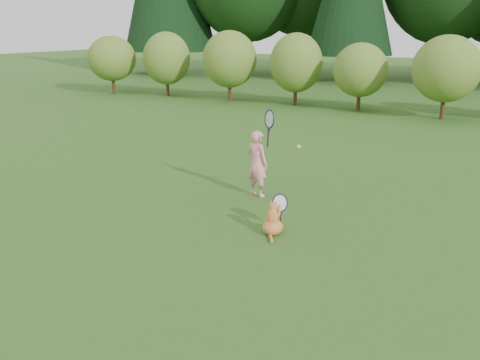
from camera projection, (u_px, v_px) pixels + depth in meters
The scene contains 5 objects.
ground at pixel (203, 235), 8.09m from camera, with size 100.00×100.00×0.00m, color #274F16.
shrub_row at pixel (401, 75), 18.68m from camera, with size 28.00×3.00×2.80m, color #476C21, non-canonical shape.
child at pixel (258, 162), 9.82m from camera, with size 0.71×0.46×1.85m.
cat at pixel (273, 217), 8.10m from camera, with size 0.39×0.74×0.71m.
tennis_ball at pixel (299, 147), 9.21m from camera, with size 0.08×0.08×0.08m.
Camera 1 is at (4.09, -6.36, 3.05)m, focal length 40.00 mm.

